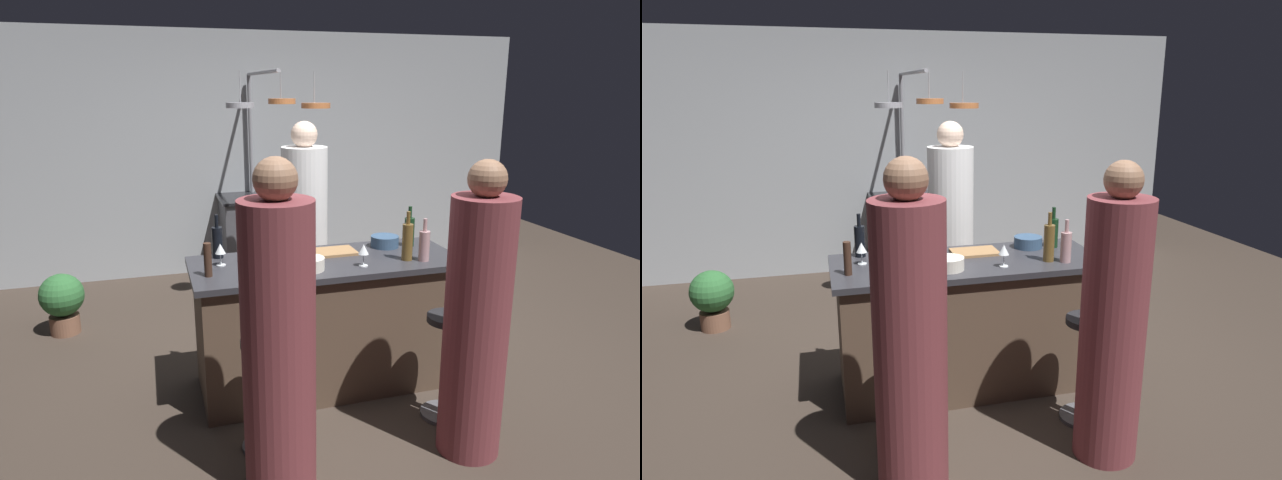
# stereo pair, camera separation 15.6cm
# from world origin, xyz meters

# --- Properties ---
(ground_plane) EXTENTS (9.00, 9.00, 0.00)m
(ground_plane) POSITION_xyz_m (0.00, 0.00, 0.00)
(ground_plane) COLOR #382D26
(back_wall) EXTENTS (6.40, 0.16, 2.60)m
(back_wall) POSITION_xyz_m (0.00, 2.85, 1.30)
(back_wall) COLOR #9EA3A8
(back_wall) RESTS_ON ground_plane
(kitchen_island) EXTENTS (1.80, 0.72, 0.90)m
(kitchen_island) POSITION_xyz_m (0.00, 0.00, 0.45)
(kitchen_island) COLOR brown
(kitchen_island) RESTS_ON ground_plane
(stove_range) EXTENTS (0.80, 0.64, 0.89)m
(stove_range) POSITION_xyz_m (0.00, 2.45, 0.45)
(stove_range) COLOR #47474C
(stove_range) RESTS_ON ground_plane
(chef) EXTENTS (0.37, 0.37, 1.76)m
(chef) POSITION_xyz_m (0.10, 0.91, 0.82)
(chef) COLOR white
(chef) RESTS_ON ground_plane
(bar_stool_right) EXTENTS (0.28, 0.28, 0.68)m
(bar_stool_right) POSITION_xyz_m (0.58, -0.62, 0.38)
(bar_stool_right) COLOR #4C4C51
(bar_stool_right) RESTS_ON ground_plane
(guest_right) EXTENTS (0.35, 0.35, 1.67)m
(guest_right) POSITION_xyz_m (0.54, -0.96, 0.77)
(guest_right) COLOR brown
(guest_right) RESTS_ON ground_plane
(bar_stool_left) EXTENTS (0.28, 0.28, 0.68)m
(bar_stool_left) POSITION_xyz_m (-0.56, -0.62, 0.38)
(bar_stool_left) COLOR #4C4C51
(bar_stool_left) RESTS_ON ground_plane
(guest_left) EXTENTS (0.36, 0.36, 1.72)m
(guest_left) POSITION_xyz_m (-0.56, -0.97, 0.80)
(guest_left) COLOR brown
(guest_left) RESTS_ON ground_plane
(overhead_pot_rack) EXTENTS (0.90, 1.44, 2.17)m
(overhead_pot_rack) POSITION_xyz_m (0.03, 1.89, 1.67)
(overhead_pot_rack) COLOR gray
(overhead_pot_rack) RESTS_ON ground_plane
(potted_plant) EXTENTS (0.36, 0.36, 0.52)m
(potted_plant) POSITION_xyz_m (-1.86, 1.43, 0.30)
(potted_plant) COLOR brown
(potted_plant) RESTS_ON ground_plane
(cutting_board) EXTENTS (0.32, 0.22, 0.02)m
(cutting_board) POSITION_xyz_m (0.09, 0.15, 0.91)
(cutting_board) COLOR #997047
(cutting_board) RESTS_ON kitchen_island
(pepper_mill) EXTENTS (0.05, 0.05, 0.21)m
(pepper_mill) POSITION_xyz_m (-0.79, -0.11, 1.01)
(pepper_mill) COLOR #382319
(pepper_mill) RESTS_ON kitchen_island
(wine_bottle_red) EXTENTS (0.07, 0.07, 0.29)m
(wine_bottle_red) POSITION_xyz_m (0.68, 0.16, 1.01)
(wine_bottle_red) COLOR #143319
(wine_bottle_red) RESTS_ON kitchen_island
(wine_bottle_dark) EXTENTS (0.07, 0.07, 0.30)m
(wine_bottle_dark) POSITION_xyz_m (-0.68, 0.27, 1.01)
(wine_bottle_dark) COLOR black
(wine_bottle_dark) RESTS_ON kitchen_island
(wine_bottle_green) EXTENTS (0.07, 0.07, 0.31)m
(wine_bottle_green) POSITION_xyz_m (-0.30, 0.15, 1.02)
(wine_bottle_green) COLOR #193D23
(wine_bottle_green) RESTS_ON kitchen_island
(wine_bottle_rose) EXTENTS (0.07, 0.07, 0.29)m
(wine_bottle_rose) POSITION_xyz_m (0.61, -0.20, 1.01)
(wine_bottle_rose) COLOR #B78C8E
(wine_bottle_rose) RESTS_ON kitchen_island
(wine_bottle_amber) EXTENTS (0.07, 0.07, 0.33)m
(wine_bottle_amber) POSITION_xyz_m (0.51, -0.15, 1.03)
(wine_bottle_amber) COLOR brown
(wine_bottle_amber) RESTS_ON kitchen_island
(wine_glass_by_chef) EXTENTS (0.07, 0.07, 0.15)m
(wine_glass_by_chef) POSITION_xyz_m (0.19, -0.19, 1.01)
(wine_glass_by_chef) COLOR silver
(wine_glass_by_chef) RESTS_ON kitchen_island
(wine_glass_near_right_guest) EXTENTS (0.07, 0.07, 0.15)m
(wine_glass_near_right_guest) POSITION_xyz_m (-0.69, 0.09, 1.01)
(wine_glass_near_right_guest) COLOR silver
(wine_glass_near_right_guest) RESTS_ON kitchen_island
(wine_glass_near_left_guest) EXTENTS (0.07, 0.07, 0.15)m
(wine_glass_near_left_guest) POSITION_xyz_m (-0.52, 0.11, 1.01)
(wine_glass_near_left_guest) COLOR silver
(wine_glass_near_left_guest) RESTS_ON kitchen_island
(mixing_bowl_blue) EXTENTS (0.20, 0.20, 0.08)m
(mixing_bowl_blue) POSITION_xyz_m (0.50, 0.19, 0.94)
(mixing_bowl_blue) COLOR #334C6B
(mixing_bowl_blue) RESTS_ON kitchen_island
(mixing_bowl_ceramic) EXTENTS (0.19, 0.19, 0.08)m
(mixing_bowl_ceramic) POSITION_xyz_m (-0.17, -0.17, 0.94)
(mixing_bowl_ceramic) COLOR silver
(mixing_bowl_ceramic) RESTS_ON kitchen_island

